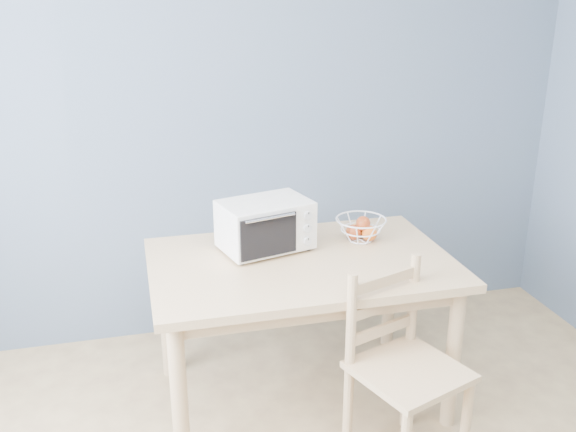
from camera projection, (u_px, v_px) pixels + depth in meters
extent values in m
cube|color=slate|center=(225.00, 112.00, 3.50)|extent=(4.00, 0.01, 2.60)
cube|color=tan|center=(301.00, 264.00, 2.99)|extent=(1.40, 0.90, 0.04)
cylinder|color=tan|center=(179.00, 398.00, 2.64)|extent=(0.07, 0.07, 0.71)
cylinder|color=tan|center=(453.00, 357.00, 2.92)|extent=(0.07, 0.07, 0.71)
cylinder|color=tan|center=(166.00, 314.00, 3.31)|extent=(0.07, 0.07, 0.71)
cylinder|color=tan|center=(390.00, 288.00, 3.60)|extent=(0.07, 0.07, 0.71)
cube|color=white|center=(265.00, 224.00, 3.06)|extent=(0.47, 0.38, 0.23)
cube|color=black|center=(255.00, 227.00, 3.03)|extent=(0.32, 0.30, 0.18)
cube|color=black|center=(269.00, 237.00, 2.91)|extent=(0.28, 0.08, 0.19)
cylinder|color=silver|center=(270.00, 218.00, 2.87)|extent=(0.25, 0.08, 0.01)
cube|color=white|center=(306.00, 228.00, 3.01)|extent=(0.11, 0.03, 0.21)
cylinder|color=black|center=(242.00, 263.00, 2.93)|extent=(0.02, 0.02, 0.01)
cylinder|color=black|center=(308.00, 249.00, 3.09)|extent=(0.02, 0.02, 0.01)
cylinder|color=black|center=(223.00, 247.00, 3.11)|extent=(0.02, 0.02, 0.01)
cylinder|color=black|center=(287.00, 234.00, 3.27)|extent=(0.02, 0.02, 0.01)
cylinder|color=silver|center=(308.00, 216.00, 2.98)|extent=(0.04, 0.02, 0.04)
cylinder|color=silver|center=(308.00, 229.00, 3.00)|extent=(0.04, 0.02, 0.04)
cylinder|color=silver|center=(308.00, 241.00, 3.03)|extent=(0.04, 0.02, 0.04)
torus|color=white|center=(361.00, 219.00, 3.17)|extent=(0.31, 0.31, 0.01)
torus|color=white|center=(361.00, 230.00, 3.18)|extent=(0.24, 0.24, 0.01)
torus|color=white|center=(360.00, 240.00, 3.20)|extent=(0.14, 0.14, 0.01)
sphere|color=red|center=(353.00, 232.00, 3.19)|extent=(0.08, 0.08, 0.08)
sphere|color=orange|center=(369.00, 233.00, 3.18)|extent=(0.08, 0.08, 0.08)
sphere|color=#E4A958|center=(358.00, 229.00, 3.24)|extent=(0.07, 0.07, 0.07)
sphere|color=red|center=(363.00, 223.00, 3.17)|extent=(0.07, 0.07, 0.07)
cube|color=tan|center=(409.00, 371.00, 2.65)|extent=(0.52, 0.52, 0.03)
cylinder|color=tan|center=(466.00, 425.00, 2.68)|extent=(0.04, 0.04, 0.44)
cylinder|color=tan|center=(348.00, 411.00, 2.77)|extent=(0.04, 0.04, 0.44)
cylinder|color=tan|center=(407.00, 385.00, 2.96)|extent=(0.04, 0.04, 0.44)
cylinder|color=tan|center=(351.00, 322.00, 2.62)|extent=(0.04, 0.04, 0.44)
cylinder|color=tan|center=(413.00, 300.00, 2.81)|extent=(0.04, 0.04, 0.44)
cube|color=tan|center=(382.00, 330.00, 2.75)|extent=(0.33, 0.14, 0.05)
cube|color=tan|center=(383.00, 306.00, 2.71)|extent=(0.33, 0.14, 0.05)
cube|color=tan|center=(385.00, 281.00, 2.67)|extent=(0.33, 0.14, 0.05)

